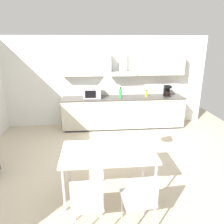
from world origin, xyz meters
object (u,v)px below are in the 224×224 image
object	(u,v)px
bottle_yellow	(146,94)
chair_near_left	(87,200)
chair_near_right	(140,197)
bottle_green	(120,93)
microwave	(92,93)
coffee_maker	(167,91)
dining_table	(108,154)
pendant_lamp	(108,80)

from	to	relation	value
bottle_yellow	chair_near_left	size ratio (longest dim) A/B	0.23
bottle_yellow	chair_near_right	world-z (taller)	bottle_yellow
bottle_yellow	bottle_green	bearing A→B (deg)	-176.46
microwave	coffee_maker	size ratio (longest dim) A/B	1.60
dining_table	chair_near_left	xyz separation A→B (m)	(-0.32, -0.81, -0.18)
pendant_lamp	bottle_green	bearing A→B (deg)	78.87
microwave	pendant_lamp	distance (m)	2.98
pendant_lamp	chair_near_right	bearing A→B (deg)	-67.61
dining_table	chair_near_right	world-z (taller)	chair_near_right
coffee_maker	dining_table	xyz separation A→B (m)	(-1.89, -2.88, -0.33)
coffee_maker	bottle_yellow	size ratio (longest dim) A/B	1.51
dining_table	chair_near_right	bearing A→B (deg)	-67.61
microwave	chair_near_right	xyz separation A→B (m)	(0.56, -3.66, -0.50)
microwave	chair_near_left	size ratio (longest dim) A/B	0.55
microwave	coffee_maker	distance (m)	2.12
dining_table	pendant_lamp	xyz separation A→B (m)	(0.00, -0.00, 1.15)
bottle_yellow	chair_near_left	xyz separation A→B (m)	(-1.61, -3.65, -0.44)
coffee_maker	chair_near_left	xyz separation A→B (m)	(-2.21, -3.69, -0.51)
chair_near_left	chair_near_right	distance (m)	0.65
microwave	dining_table	world-z (taller)	microwave
bottle_yellow	pendant_lamp	world-z (taller)	pendant_lamp
chair_near_right	bottle_green	bearing A→B (deg)	86.53
microwave	dining_table	size ratio (longest dim) A/B	0.33
bottle_yellow	dining_table	size ratio (longest dim) A/B	0.14
dining_table	chair_near_right	xyz separation A→B (m)	(0.33, -0.81, -0.18)
bottle_yellow	dining_table	bearing A→B (deg)	-114.39
coffee_maker	bottle_green	bearing A→B (deg)	-176.51
coffee_maker	chair_near_left	bearing A→B (deg)	-120.96
coffee_maker	chair_near_right	world-z (taller)	coffee_maker
chair_near_left	microwave	bearing A→B (deg)	88.59
bottle_yellow	dining_table	distance (m)	3.14
chair_near_left	chair_near_right	bearing A→B (deg)	0.02
coffee_maker	dining_table	distance (m)	3.46
microwave	chair_near_left	distance (m)	3.70
microwave	bottle_yellow	world-z (taller)	microwave
coffee_maker	bottle_yellow	xyz separation A→B (m)	(-0.60, -0.04, -0.06)
chair_near_right	coffee_maker	bearing A→B (deg)	67.09
microwave	dining_table	distance (m)	2.88
dining_table	pendant_lamp	size ratio (longest dim) A/B	4.51
pendant_lamp	microwave	bearing A→B (deg)	94.63
chair_near_left	pendant_lamp	xyz separation A→B (m)	(0.32, 0.81, 1.33)
bottle_green	chair_near_right	distance (m)	3.65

